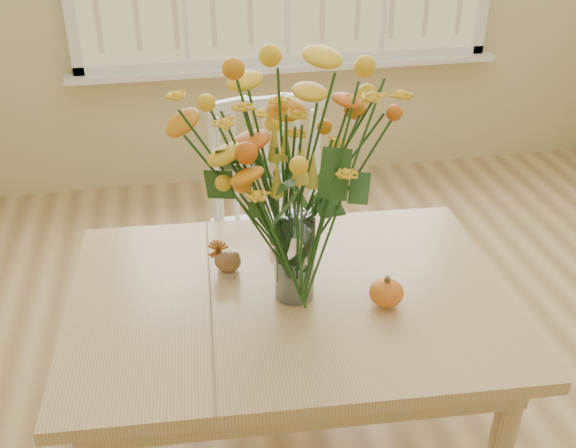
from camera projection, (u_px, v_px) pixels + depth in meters
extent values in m
cube|color=white|center=(288.00, 67.00, 3.76)|extent=(2.42, 0.12, 0.03)
cube|color=tan|center=(289.00, 299.00, 1.94)|extent=(1.30, 0.97, 0.04)
cube|color=tan|center=(289.00, 319.00, 1.98)|extent=(1.18, 0.84, 0.10)
cylinder|color=tan|center=(124.00, 328.00, 2.36)|extent=(0.07, 0.07, 0.63)
cylinder|color=tan|center=(421.00, 304.00, 2.48)|extent=(0.07, 0.07, 0.63)
cube|color=white|center=(276.00, 244.00, 2.58)|extent=(0.46, 0.44, 0.05)
cube|color=white|center=(266.00, 166.00, 2.59)|extent=(0.45, 0.06, 0.51)
cylinder|color=white|center=(241.00, 325.00, 2.52)|extent=(0.04, 0.04, 0.43)
cylinder|color=white|center=(228.00, 278.00, 2.80)|extent=(0.04, 0.04, 0.43)
cylinder|color=white|center=(329.00, 313.00, 2.59)|extent=(0.04, 0.04, 0.43)
cylinder|color=white|center=(308.00, 267.00, 2.86)|extent=(0.04, 0.04, 0.43)
cylinder|color=white|center=(295.00, 258.00, 1.86)|extent=(0.11, 0.11, 0.25)
ellipsoid|color=orange|center=(386.00, 294.00, 1.87)|extent=(0.10, 0.10, 0.08)
cylinder|color=#CCB78C|center=(228.00, 271.00, 2.02)|extent=(0.06, 0.06, 0.01)
ellipsoid|color=brown|center=(228.00, 261.00, 2.00)|extent=(0.09, 0.08, 0.07)
ellipsoid|color=#38160F|center=(280.00, 239.00, 2.13)|extent=(0.07, 0.07, 0.07)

